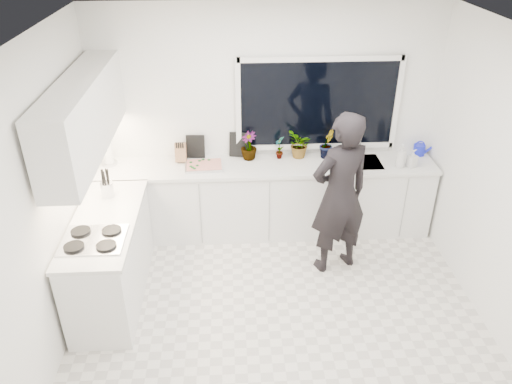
{
  "coord_description": "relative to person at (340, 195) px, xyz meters",
  "views": [
    {
      "loc": [
        -0.43,
        -3.77,
        3.53
      ],
      "look_at": [
        -0.2,
        0.4,
        1.15
      ],
      "focal_mm": 35.0,
      "sensor_mm": 36.0,
      "label": 1
    }
  ],
  "objects": [
    {
      "name": "floor",
      "position": [
        -0.7,
        -0.69,
        -0.93
      ],
      "size": [
        4.0,
        3.5,
        0.02
      ],
      "primitive_type": "cube",
      "color": "beige",
      "rests_on": "ground"
    },
    {
      "name": "wall_back",
      "position": [
        -0.7,
        1.07,
        0.43
      ],
      "size": [
        4.0,
        0.02,
        2.7
      ],
      "primitive_type": "cube",
      "color": "white",
      "rests_on": "ground"
    },
    {
      "name": "wall_left",
      "position": [
        -2.71,
        -0.69,
        0.43
      ],
      "size": [
        0.02,
        3.5,
        2.7
      ],
      "primitive_type": "cube",
      "color": "white",
      "rests_on": "ground"
    },
    {
      "name": "wall_right",
      "position": [
        1.31,
        -0.69,
        0.43
      ],
      "size": [
        0.02,
        3.5,
        2.7
      ],
      "primitive_type": "cube",
      "color": "white",
      "rests_on": "ground"
    },
    {
      "name": "ceiling",
      "position": [
        -0.7,
        -0.69,
        1.79
      ],
      "size": [
        4.0,
        3.5,
        0.02
      ],
      "primitive_type": "cube",
      "color": "white",
      "rests_on": "wall_back"
    },
    {
      "name": "window",
      "position": [
        -0.1,
        1.03,
        0.63
      ],
      "size": [
        1.8,
        0.02,
        1.0
      ],
      "primitive_type": "cube",
      "color": "black",
      "rests_on": "wall_back"
    },
    {
      "name": "base_cabinets_back",
      "position": [
        -0.7,
        0.76,
        -0.48
      ],
      "size": [
        3.92,
        0.58,
        0.88
      ],
      "primitive_type": "cube",
      "color": "white",
      "rests_on": "floor"
    },
    {
      "name": "base_cabinets_left",
      "position": [
        -2.37,
        -0.34,
        -0.48
      ],
      "size": [
        0.58,
        1.6,
        0.88
      ],
      "primitive_type": "cube",
      "color": "white",
      "rests_on": "floor"
    },
    {
      "name": "countertop_back",
      "position": [
        -0.7,
        0.75,
        -0.02
      ],
      "size": [
        3.94,
        0.62,
        0.04
      ],
      "primitive_type": "cube",
      "color": "silver",
      "rests_on": "base_cabinets_back"
    },
    {
      "name": "countertop_left",
      "position": [
        -2.37,
        -0.34,
        -0.02
      ],
      "size": [
        0.62,
        1.6,
        0.04
      ],
      "primitive_type": "cube",
      "color": "silver",
      "rests_on": "base_cabinets_left"
    },
    {
      "name": "upper_cabinets",
      "position": [
        -2.49,
        0.01,
        0.93
      ],
      "size": [
        0.34,
        2.1,
        0.7
      ],
      "primitive_type": "cube",
      "color": "white",
      "rests_on": "wall_left"
    },
    {
      "name": "sink",
      "position": [
        0.35,
        0.76,
        -0.05
      ],
      "size": [
        0.58,
        0.42,
        0.14
      ],
      "primitive_type": "cube",
      "color": "silver",
      "rests_on": "countertop_back"
    },
    {
      "name": "faucet",
      "position": [
        0.35,
        0.96,
        0.11
      ],
      "size": [
        0.03,
        0.03,
        0.22
      ],
      "primitive_type": "cylinder",
      "color": "silver",
      "rests_on": "countertop_back"
    },
    {
      "name": "stovetop",
      "position": [
        -2.39,
        -0.69,
        0.02
      ],
      "size": [
        0.56,
        0.48,
        0.03
      ],
      "primitive_type": "cube",
      "color": "black",
      "rests_on": "countertop_left"
    },
    {
      "name": "person",
      "position": [
        0.0,
        0.0,
        0.0
      ],
      "size": [
        0.78,
        0.65,
        1.84
      ],
      "primitive_type": "imported",
      "rotation": [
        0.0,
        0.0,
        3.5
      ],
      "color": "black",
      "rests_on": "floor"
    },
    {
      "name": "pizza_tray",
      "position": [
        -1.44,
        0.73,
        0.02
      ],
      "size": [
        0.45,
        0.34,
        0.03
      ],
      "primitive_type": "cube",
      "rotation": [
        0.0,
        0.0,
        0.05
      ],
      "color": "#B5B5B9",
      "rests_on": "countertop_back"
    },
    {
      "name": "pizza",
      "position": [
        -1.44,
        0.73,
        0.03
      ],
      "size": [
        0.41,
        0.3,
        0.01
      ],
      "primitive_type": "cube",
      "rotation": [
        0.0,
        0.0,
        0.05
      ],
      "color": "#A92716",
      "rests_on": "pizza_tray"
    },
    {
      "name": "watering_can",
      "position": [
        1.15,
        0.92,
        0.07
      ],
      "size": [
        0.17,
        0.17,
        0.13
      ],
      "primitive_type": "cylinder",
      "rotation": [
        0.0,
        0.0,
        0.28
      ],
      "color": "#1620D5",
      "rests_on": "countertop_back"
    },
    {
      "name": "paper_towel_roll",
      "position": [
        -2.55,
        0.86,
        0.13
      ],
      "size": [
        0.12,
        0.12,
        0.26
      ],
      "primitive_type": "cylinder",
      "rotation": [
        0.0,
        0.0,
        -0.07
      ],
      "color": "white",
      "rests_on": "countertop_back"
    },
    {
      "name": "knife_block",
      "position": [
        -1.72,
        0.9,
        0.11
      ],
      "size": [
        0.13,
        0.1,
        0.22
      ],
      "primitive_type": "cube",
      "rotation": [
        0.0,
        0.0,
        0.01
      ],
      "color": "#916543",
      "rests_on": "countertop_back"
    },
    {
      "name": "utensil_crock",
      "position": [
        -2.41,
        0.11,
        0.08
      ],
      "size": [
        0.14,
        0.14,
        0.16
      ],
      "primitive_type": "cylinder",
      "rotation": [
        0.0,
        0.0,
        0.09
      ],
      "color": "#B3B3B8",
      "rests_on": "countertop_left"
    },
    {
      "name": "picture_frame_large",
      "position": [
        -1.55,
        1.0,
        0.14
      ],
      "size": [
        0.22,
        0.03,
        0.28
      ],
      "primitive_type": "cube",
      "rotation": [
        0.0,
        0.0,
        -0.05
      ],
      "color": "black",
      "rests_on": "countertop_back"
    },
    {
      "name": "picture_frame_small",
      "position": [
        -1.02,
        1.0,
        0.15
      ],
      "size": [
        0.25,
        0.07,
        0.3
      ],
      "primitive_type": "cube",
      "rotation": [
        0.0,
        0.0,
        -0.21
      ],
      "color": "black",
      "rests_on": "countertop_back"
    },
    {
      "name": "herb_plants",
      "position": [
        -0.41,
        0.92,
        0.17
      ],
      "size": [
        1.18,
        0.34,
        0.34
      ],
      "color": "#26662D",
      "rests_on": "countertop_back"
    },
    {
      "name": "soap_bottles",
      "position": [
        0.88,
        0.61,
        0.13
      ],
      "size": [
        0.27,
        0.14,
        0.28
      ],
      "color": "#D8BF66",
      "rests_on": "countertop_back"
    }
  ]
}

